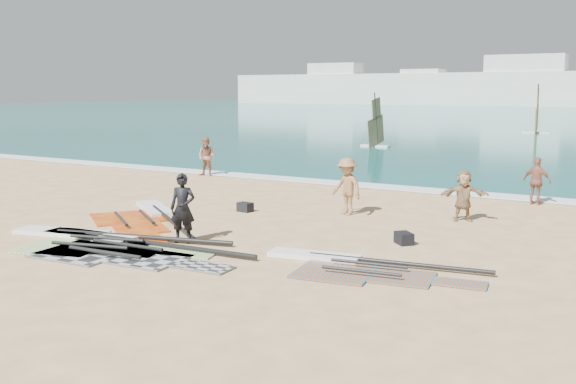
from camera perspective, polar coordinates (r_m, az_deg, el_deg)
The scene contains 16 objects.
ground at distance 15.53m, azimuth -8.28°, elevation -5.59°, with size 300.00×300.00×0.00m, color #DEB482.
surf_line at distance 26.09m, azimuth 8.79°, elevation 0.36°, with size 300.00×1.20×0.04m, color white.
far_town at distance 163.65m, azimuth 21.76°, elevation 8.67°, with size 160.00×8.00×12.00m.
rig_grey at distance 16.61m, azimuth -15.21°, elevation -4.68°, with size 6.46×2.59×0.21m.
rig_green at distance 17.40m, azimuth -17.05°, elevation -4.14°, with size 6.41×3.30×0.20m.
rig_orange at distance 14.38m, azimuth 5.59°, elevation -6.54°, with size 5.19×2.33×0.20m.
rig_red at distance 20.14m, azimuth -12.48°, elevation -2.18°, with size 5.24×4.92×0.20m.
gear_bag_near at distance 20.81m, azimuth -3.83°, elevation -1.35°, with size 0.47×0.34×0.30m, color black.
gear_bag_far at distance 16.71m, azimuth 10.27°, elevation -4.06°, with size 0.50×0.35×0.30m, color black.
person_wetsuit at distance 16.70m, azimuth -9.34°, elevation -1.43°, with size 0.65×0.43×1.80m, color black.
beachgoer_left at distance 29.46m, azimuth -7.26°, elevation 3.12°, with size 0.86×0.67×1.77m, color #A26850.
beachgoer_mid at distance 20.21m, azimuth 5.25°, elevation 0.49°, with size 1.17×0.67×1.81m, color #986945.
beachgoer_back at distance 23.50m, azimuth 21.24°, elevation 0.90°, with size 0.96×0.40×1.63m, color #995D48.
beachgoer_right at distance 19.87m, azimuth 15.34°, elevation -0.32°, with size 1.44×0.46×1.55m, color #A27D57.
windsurfer_left at distance 44.41m, azimuth 7.81°, elevation 5.44°, with size 2.09×2.52×3.76m.
windsurfer_centre at distance 61.67m, azimuth 21.23°, elevation 6.05°, with size 2.48×2.98×4.44m.
Camera 1 is at (9.43, -11.70, 3.92)m, focal length 40.00 mm.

